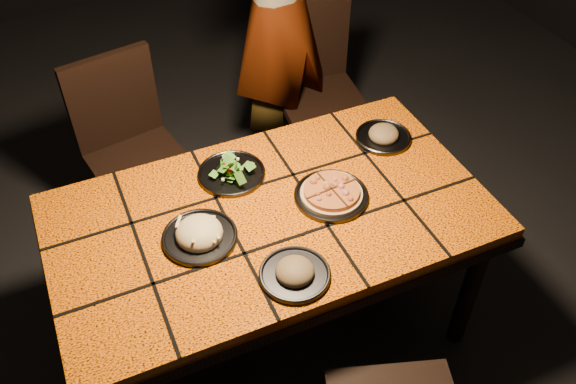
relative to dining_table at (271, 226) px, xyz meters
name	(u,v)px	position (x,y,z in m)	size (l,w,h in m)	color
room_shell	(265,26)	(0.00, 0.00, 0.83)	(6.04, 7.04, 3.08)	black
dining_table	(271,226)	(0.00, 0.00, 0.00)	(1.62, 0.92, 0.75)	orange
chair_far_left	(128,139)	(-0.35, 0.91, -0.13)	(0.49, 0.49, 0.94)	black
chair_far_right	(315,77)	(0.68, 1.02, -0.13)	(0.48, 0.48, 0.95)	black
diner	(278,15)	(0.51, 1.11, 0.23)	(0.65, 0.43, 1.80)	brown
plate_pizza	(331,194)	(0.24, -0.02, 0.10)	(0.28, 0.28, 0.04)	#323236
plate_pasta	(199,234)	(-0.28, -0.02, 0.10)	(0.27, 0.27, 0.09)	#323236
plate_salad	(231,170)	(-0.06, 0.25, 0.10)	(0.27, 0.27, 0.07)	#323236
plate_mushroom_a	(295,272)	(-0.04, -0.31, 0.10)	(0.24, 0.24, 0.08)	#323236
plate_mushroom_b	(384,135)	(0.60, 0.20, 0.10)	(0.23, 0.23, 0.08)	#323236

